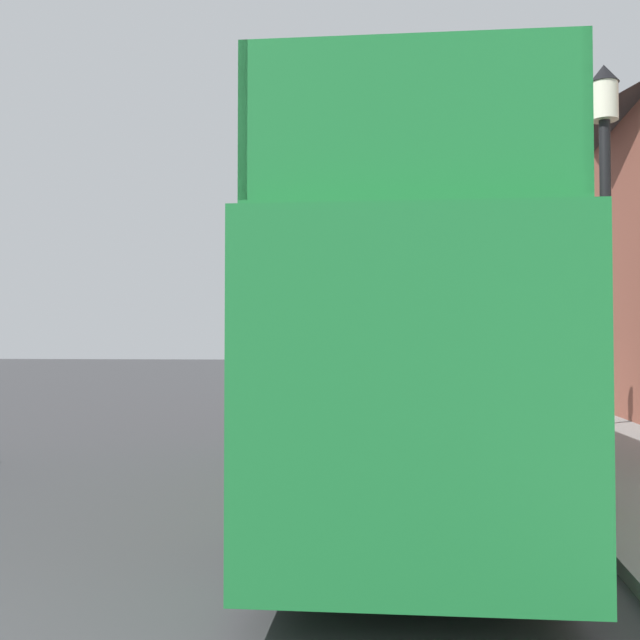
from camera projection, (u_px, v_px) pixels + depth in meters
name	position (u px, v px, depth m)	size (l,w,h in m)	color
ground_plane	(295.00, 405.00, 24.80)	(144.00, 144.00, 0.00)	#3D3D3F
sidewalk	(545.00, 414.00, 20.78)	(3.28, 108.00, 0.14)	gray
tour_bus	(403.00, 353.00, 9.90)	(2.93, 10.07, 4.22)	#1E7A38
parked_car_ahead_of_bus	(449.00, 402.00, 17.02)	(1.95, 4.40, 1.50)	black
lamp_post_nearest	(605.00, 203.00, 8.84)	(0.35, 0.35, 5.20)	black
lamp_post_second	(528.00, 293.00, 16.04)	(0.35, 0.35, 4.28)	black
lamp_post_third	(500.00, 304.00, 23.25)	(0.35, 0.35, 4.53)	black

